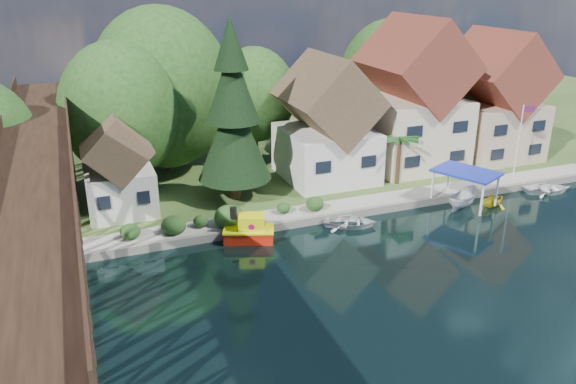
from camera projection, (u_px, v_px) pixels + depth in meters
name	position (u px, v px, depth m)	size (l,w,h in m)	color
ground	(331.00, 280.00, 34.93)	(140.00, 140.00, 0.00)	black
bank	(204.00, 137.00, 64.33)	(140.00, 52.00, 0.50)	#314A1D
seawall	(333.00, 217.00, 43.11)	(60.00, 0.40, 0.62)	slate
promenade	(349.00, 205.00, 44.83)	(50.00, 2.60, 0.06)	gray
trestle_bridge	(42.00, 207.00, 32.06)	(4.12, 44.18, 9.30)	black
house_left	(327.00, 127.00, 49.30)	(7.64, 8.64, 11.02)	silver
house_center	(412.00, 104.00, 52.30)	(8.65, 9.18, 13.89)	beige
house_right	(493.00, 104.00, 55.14)	(8.15, 8.64, 12.45)	tan
shed	(118.00, 171.00, 42.40)	(5.09, 5.40, 7.85)	silver
bg_trees	(243.00, 97.00, 51.04)	(49.90, 13.30, 10.57)	#382314
shrubs	(220.00, 216.00, 40.96)	(15.76, 2.47, 1.70)	#1D4017
conifer	(233.00, 115.00, 43.70)	(5.88, 5.88, 14.48)	#382314
palm_tree	(400.00, 140.00, 48.02)	(4.26, 4.26, 4.54)	#382314
flagpole	(521.00, 134.00, 49.48)	(0.99, 0.43, 6.67)	white
tugboat	(249.00, 230.00, 39.79)	(4.02, 3.07, 2.59)	red
boat_white_a	(350.00, 221.00, 42.20)	(2.89, 4.05, 0.84)	silver
boat_canopy	(464.00, 192.00, 45.28)	(5.09, 5.79, 3.11)	silver
boat_yellow	(493.00, 198.00, 45.75)	(2.20, 2.55, 1.34)	yellow
boat_white_b	(548.00, 188.00, 48.69)	(2.93, 4.10, 0.85)	white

